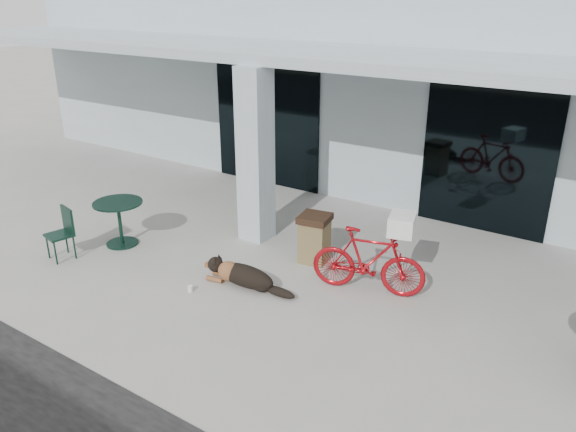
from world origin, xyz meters
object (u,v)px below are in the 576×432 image
Objects in this scene: bicycle at (368,261)px; cafe_table_near at (120,223)px; dog at (245,275)px; trash_receptacle at (314,238)px; cafe_chair_near at (59,234)px.

bicycle reaches higher than cafe_table_near.
trash_receptacle is (0.43, 1.34, 0.22)m from dog.
bicycle is at bearing 11.81° from cafe_table_near.
trash_receptacle is at bearing 55.34° from bicycle.
bicycle is at bearing 19.22° from dog.
bicycle is 1.45× the size of dog.
dog is 1.43m from trash_receptacle.
cafe_table_near reaches higher than dog.
bicycle is at bearing -19.62° from trash_receptacle.
cafe_chair_near is (-3.21, -0.98, 0.25)m from dog.
cafe_chair_near is (-4.85, -1.89, -0.07)m from bicycle.
trash_receptacle reaches higher than dog.
cafe_chair_near reaches higher than trash_receptacle.
bicycle reaches higher than cafe_chair_near.
cafe_chair_near is 1.07× the size of trash_receptacle.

